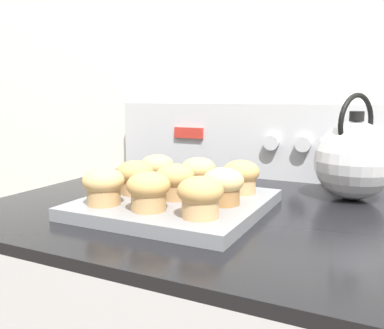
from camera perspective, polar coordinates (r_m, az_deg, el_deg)
name	(u,v)px	position (r m, az deg, el deg)	size (l,w,h in m)	color
wall_back	(261,73)	(1.12, 9.68, 12.60)	(8.00, 0.05, 2.40)	silver
control_panel	(254,140)	(1.08, 8.70, 3.39)	(0.77, 0.07, 0.19)	#B7BABF
muffin_pan	(176,204)	(0.75, -2.23, -5.55)	(0.31, 0.31, 0.02)	slate
muffin_r0_c0	(104,185)	(0.72, -12.31, -2.87)	(0.07, 0.07, 0.06)	tan
muffin_r0_c1	(148,190)	(0.67, -6.13, -3.60)	(0.07, 0.07, 0.06)	tan
muffin_r0_c2	(200,196)	(0.62, 1.16, -4.43)	(0.07, 0.07, 0.06)	tan
muffin_r1_c0	(135,176)	(0.79, -8.00, -1.66)	(0.07, 0.07, 0.06)	#A37A4C
muffin_r1_c1	(175,180)	(0.74, -2.41, -2.25)	(0.07, 0.07, 0.06)	#A37A4C
muffin_r1_c2	(223,185)	(0.70, 4.39, -2.90)	(0.07, 0.07, 0.06)	olive
muffin_r2_c0	(157,169)	(0.87, -4.90, -0.62)	(0.07, 0.07, 0.06)	tan
muffin_r2_c1	(198,172)	(0.82, 0.87, -1.12)	(0.07, 0.07, 0.06)	#A37A4C
muffin_r2_c2	(241,176)	(0.79, 6.88, -1.60)	(0.07, 0.07, 0.06)	tan
tea_kettle	(354,159)	(0.89, 21.83, 0.74)	(0.16, 0.18, 0.22)	silver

